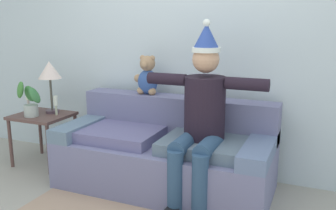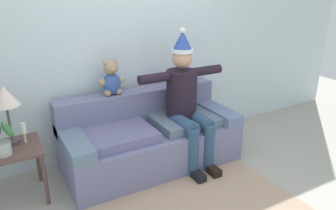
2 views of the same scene
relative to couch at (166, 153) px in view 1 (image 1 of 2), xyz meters
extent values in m
cube|color=silver|center=(0.00, 0.51, 1.03)|extent=(7.00, 0.10, 2.70)
cube|color=slate|center=(0.00, -0.05, -0.10)|extent=(1.91, 0.86, 0.43)
cube|color=slate|center=(0.00, 0.26, 0.29)|extent=(1.91, 0.24, 0.36)
cube|color=slate|center=(-0.84, -0.05, 0.17)|extent=(0.22, 0.86, 0.12)
cube|color=slate|center=(0.84, -0.05, 0.17)|extent=(0.22, 0.86, 0.12)
cube|color=slate|center=(-0.43, -0.10, 0.16)|extent=(0.76, 0.60, 0.10)
cube|color=slate|center=(0.43, -0.10, 0.16)|extent=(0.76, 0.60, 0.10)
cylinder|color=black|center=(0.38, -0.07, 0.47)|extent=(0.34, 0.34, 0.52)
sphere|color=tan|center=(0.38, -0.07, 0.87)|extent=(0.22, 0.22, 0.22)
cylinder|color=white|center=(0.38, -0.07, 0.95)|extent=(0.23, 0.23, 0.04)
cone|color=#2D48A0|center=(0.38, -0.07, 1.06)|extent=(0.21, 0.21, 0.20)
sphere|color=white|center=(0.38, -0.07, 1.16)|extent=(0.06, 0.06, 0.06)
cylinder|color=#2F4D6F|center=(0.28, -0.27, 0.21)|extent=(0.14, 0.40, 0.14)
cylinder|color=#2F4D6F|center=(0.28, -0.47, -0.05)|extent=(0.13, 0.13, 0.53)
cylinder|color=#2F4D6F|center=(0.48, -0.27, 0.21)|extent=(0.14, 0.40, 0.14)
cylinder|color=#2F4D6F|center=(0.48, -0.47, -0.05)|extent=(0.13, 0.13, 0.53)
cylinder|color=black|center=(0.04, -0.07, 0.69)|extent=(0.34, 0.10, 0.10)
cylinder|color=black|center=(0.72, -0.07, 0.69)|extent=(0.34, 0.10, 0.10)
ellipsoid|color=#345397|center=(-0.31, 0.26, 0.60)|extent=(0.20, 0.16, 0.24)
sphere|color=tan|center=(-0.31, 0.26, 0.78)|extent=(0.15, 0.15, 0.15)
sphere|color=tan|center=(-0.31, 0.20, 0.77)|extent=(0.07, 0.07, 0.07)
sphere|color=tan|center=(-0.36, 0.26, 0.83)|extent=(0.05, 0.05, 0.05)
sphere|color=tan|center=(-0.26, 0.26, 0.83)|extent=(0.05, 0.05, 0.05)
sphere|color=tan|center=(-0.41, 0.26, 0.63)|extent=(0.08, 0.08, 0.08)
sphere|color=tan|center=(-0.37, 0.23, 0.51)|extent=(0.08, 0.08, 0.08)
sphere|color=tan|center=(-0.20, 0.26, 0.63)|extent=(0.08, 0.08, 0.08)
sphere|color=tan|center=(-0.25, 0.23, 0.51)|extent=(0.08, 0.08, 0.08)
cube|color=brown|center=(-1.41, -0.01, 0.21)|extent=(0.56, 0.50, 0.03)
cylinder|color=brown|center=(-1.66, -0.23, -0.06)|extent=(0.04, 0.04, 0.51)
cylinder|color=brown|center=(-1.16, -0.23, -0.06)|extent=(0.04, 0.04, 0.51)
cylinder|color=brown|center=(-1.66, 0.21, -0.06)|extent=(0.04, 0.04, 0.51)
cylinder|color=brown|center=(-1.16, 0.21, -0.06)|extent=(0.04, 0.04, 0.51)
cylinder|color=#523E4A|center=(-1.36, 0.09, 0.24)|extent=(0.14, 0.14, 0.03)
cylinder|color=#535146|center=(-1.36, 0.09, 0.42)|extent=(0.02, 0.02, 0.34)
cone|color=silver|center=(-1.36, 0.09, 0.68)|extent=(0.24, 0.24, 0.18)
cylinder|color=#ADB9B2|center=(-1.45, -0.12, 0.28)|extent=(0.14, 0.14, 0.12)
ellipsoid|color=#397940|center=(-1.39, -0.12, 0.45)|extent=(0.13, 0.15, 0.21)
ellipsoid|color=#3C7E3F|center=(-1.48, -0.08, 0.45)|extent=(0.12, 0.16, 0.21)
ellipsoid|color=#428739|center=(-1.50, -0.19, 0.51)|extent=(0.17, 0.12, 0.21)
cylinder|color=beige|center=(-1.57, -0.03, 0.30)|extent=(0.02, 0.02, 0.15)
cylinder|color=white|center=(-1.57, -0.03, 0.42)|extent=(0.04, 0.04, 0.10)
cylinder|color=beige|center=(-1.25, 0.03, 0.27)|extent=(0.02, 0.02, 0.10)
cylinder|color=white|center=(-1.25, 0.03, 0.38)|extent=(0.04, 0.04, 0.10)
camera|label=1|loc=(1.25, -2.90, 1.16)|focal=39.12mm
camera|label=2|loc=(-1.43, -2.96, 1.60)|focal=34.65mm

